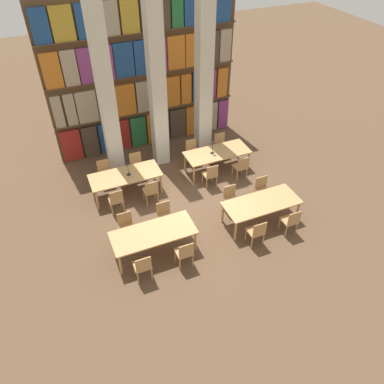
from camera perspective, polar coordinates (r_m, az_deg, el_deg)
ground_plane at (r=11.75m, az=-0.27°, el=-2.09°), size 40.00×40.00×0.00m
bookshelf_bank at (r=13.61m, az=-7.21°, el=16.81°), size 6.70×0.35×5.50m
pillar_left at (r=11.96m, az=-13.09°, el=14.86°), size 0.49×0.49×6.00m
pillar_center at (r=12.30m, az=-5.41°, el=16.41°), size 0.49×0.49×6.00m
pillar_right at (r=12.85m, az=1.83°, el=17.59°), size 0.49×0.49×6.00m
reading_table_0 at (r=9.98m, az=-5.90°, el=-6.42°), size 2.23×0.95×0.74m
chair_0 at (r=9.54m, az=-7.52°, el=-11.13°), size 0.42×0.40×0.88m
chair_1 at (r=10.56m, az=-9.95°, el=-5.15°), size 0.42×0.40×0.88m
chair_2 at (r=9.75m, az=-1.12°, el=-9.22°), size 0.42×0.40×0.88m
chair_3 at (r=10.75m, az=-4.18°, el=-3.57°), size 0.42×0.40×0.88m
reading_table_1 at (r=10.98m, az=10.55°, el=-1.82°), size 2.23×0.95×0.74m
chair_4 at (r=10.40m, az=9.83°, el=-5.99°), size 0.42×0.40×0.88m
chair_5 at (r=11.34m, az=5.94°, el=-0.97°), size 0.42×0.40×0.88m
chair_6 at (r=10.92m, az=14.81°, el=-4.26°), size 0.42×0.40×0.88m
chair_7 at (r=11.81m, az=10.68°, el=0.40°), size 0.42×0.40×0.88m
reading_table_2 at (r=12.00m, az=-10.12°, el=2.32°), size 2.23×0.95×0.74m
chair_8 at (r=11.46m, az=-11.49°, el=-1.17°), size 0.42×0.40×0.88m
chair_9 at (r=12.65m, az=-13.15°, el=2.99°), size 0.42×0.40×0.88m
chair_10 at (r=11.62m, az=-6.30°, el=0.19°), size 0.42×0.40×0.88m
chair_11 at (r=12.80m, az=-8.42°, el=4.17°), size 0.42×0.40×0.88m
desk_lamp_0 at (r=11.76m, az=-9.76°, el=3.82°), size 0.14×0.14×0.46m
reading_table_3 at (r=12.89m, az=3.86°, el=5.84°), size 2.23×0.95×0.74m
chair_12 at (r=12.22m, az=2.85°, el=2.67°), size 0.42×0.40×0.88m
chair_13 at (r=13.35m, az=0.05°, el=6.29°), size 0.42×0.40×0.88m
chair_14 at (r=12.67m, az=7.48°, el=3.85°), size 0.42×0.40×0.88m
chair_15 at (r=13.76m, az=4.42°, el=7.28°), size 0.42×0.40×0.88m
desk_lamp_1 at (r=12.60m, az=3.15°, el=7.21°), size 0.14×0.14×0.50m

